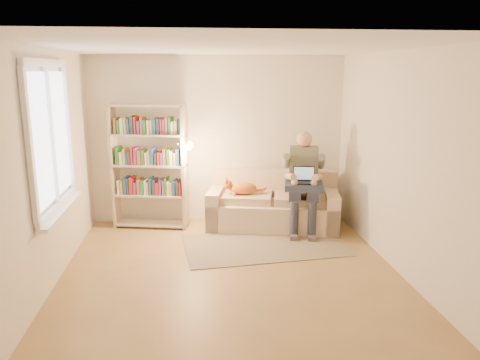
{
  "coord_description": "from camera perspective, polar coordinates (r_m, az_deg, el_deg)",
  "views": [
    {
      "loc": [
        -0.44,
        -5.11,
        2.35
      ],
      "look_at": [
        0.21,
        1.0,
        0.92
      ],
      "focal_mm": 35.0,
      "sensor_mm": 36.0,
      "label": 1
    }
  ],
  "objects": [
    {
      "name": "cat",
      "position": [
        7.08,
        0.21,
        -0.97
      ],
      "size": [
        0.64,
        0.3,
        0.23
      ],
      "rotation": [
        0.0,
        0.0,
        -0.21
      ],
      "color": "orange",
      "rests_on": "sofa"
    },
    {
      "name": "bookshelf",
      "position": [
        7.16,
        -11.0,
        2.37
      ],
      "size": [
        1.24,
        0.59,
        1.9
      ],
      "rotation": [
        0.0,
        0.0,
        -0.21
      ],
      "color": "beige",
      "rests_on": "floor"
    },
    {
      "name": "laptop",
      "position": [
        6.84,
        8.0,
        0.19
      ],
      "size": [
        0.36,
        0.33,
        0.27
      ],
      "rotation": [
        0.0,
        0.0,
        -0.21
      ],
      "color": "black",
      "rests_on": "blanket"
    },
    {
      "name": "wall_right",
      "position": [
        5.76,
        19.08,
        1.85
      ],
      "size": [
        0.02,
        4.5,
        2.6
      ],
      "primitive_type": "cube",
      "color": "silver",
      "rests_on": "floor"
    },
    {
      "name": "rug",
      "position": [
        6.55,
        2.89,
        -7.89
      ],
      "size": [
        2.29,
        1.5,
        0.01
      ],
      "primitive_type": "cube",
      "rotation": [
        0.0,
        0.0,
        0.1
      ],
      "color": "gray",
      "rests_on": "floor"
    },
    {
      "name": "wall_left",
      "position": [
        5.45,
        -22.62,
        0.95
      ],
      "size": [
        0.02,
        4.5,
        2.6
      ],
      "primitive_type": "cube",
      "color": "silver",
      "rests_on": "floor"
    },
    {
      "name": "window",
      "position": [
        5.61,
        -21.61,
        2.14
      ],
      "size": [
        0.12,
        1.52,
        1.69
      ],
      "color": "white",
      "rests_on": "wall_left"
    },
    {
      "name": "person",
      "position": [
        6.98,
        7.75,
        0.38
      ],
      "size": [
        0.54,
        0.74,
        1.49
      ],
      "rotation": [
        0.0,
        0.0,
        -0.21
      ],
      "color": "#6B6E59",
      "rests_on": "sofa"
    },
    {
      "name": "floor",
      "position": [
        5.64,
        -1.1,
        -11.53
      ],
      "size": [
        4.5,
        4.5,
        0.0
      ],
      "primitive_type": "plane",
      "color": "olive",
      "rests_on": "ground"
    },
    {
      "name": "wall_front",
      "position": [
        3.08,
        2.47,
        -6.89
      ],
      "size": [
        4.0,
        0.02,
        2.6
      ],
      "primitive_type": "cube",
      "color": "silver",
      "rests_on": "floor"
    },
    {
      "name": "wall_back",
      "position": [
        7.45,
        -2.66,
        4.97
      ],
      "size": [
        4.0,
        0.02,
        2.6
      ],
      "primitive_type": "cube",
      "color": "silver",
      "rests_on": "floor"
    },
    {
      "name": "ceiling",
      "position": [
        5.14,
        -1.24,
        15.86
      ],
      "size": [
        4.0,
        4.5,
        0.02
      ],
      "primitive_type": "cube",
      "color": "white",
      "rests_on": "wall_back"
    },
    {
      "name": "sofa",
      "position": [
        7.26,
        4.04,
        -3.32
      ],
      "size": [
        2.1,
        1.27,
        0.83
      ],
      "rotation": [
        0.0,
        0.0,
        -0.21
      ],
      "color": "beige",
      "rests_on": "floor"
    },
    {
      "name": "blanket",
      "position": [
        6.86,
        7.97,
        -0.71
      ],
      "size": [
        0.62,
        0.55,
        0.09
      ],
      "primitive_type": "cube",
      "rotation": [
        0.0,
        0.0,
        -0.21
      ],
      "color": "#283346",
      "rests_on": "person"
    }
  ]
}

